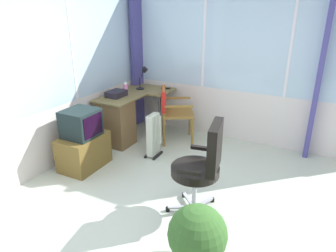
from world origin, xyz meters
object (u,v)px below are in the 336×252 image
Objects in this scene: desk_lamp at (145,74)px; wooden_armchair at (170,107)px; tv_remote at (166,88)px; space_heater at (154,135)px; desk at (118,119)px; spray_bottle at (126,88)px; office_chair at (203,163)px; potted_plant at (197,236)px; paper_tray at (116,94)px; tv_on_stand at (83,142)px.

desk_lamp is 0.44× the size of wooden_armchair.
space_heater is (-0.97, -0.34, -0.42)m from tv_remote.
wooden_armchair reaches higher than desk.
office_chair reaches higher than spray_bottle.
desk is 2.26× the size of potted_plant.
desk is 0.84m from wooden_armchair.
paper_tray is 0.34× the size of wooden_armchair.
wooden_armchair is at bearing 37.87° from office_chair.
wooden_armchair is 1.47m from tv_on_stand.
desk_lamp is 0.60× the size of space_heater.
desk is 2.72m from potted_plant.
tv_on_stand is 2.20m from potted_plant.
paper_tray is 1.05m from tv_on_stand.
tv_on_stand is (-1.15, -0.10, -0.47)m from spray_bottle.
tv_on_stand is at bearing 148.52° from tv_remote.
office_chair reaches higher than space_heater.
tv_remote is 0.24× the size of space_heater.
spray_bottle is at bearing 167.86° from desk_lamp.
tv_on_stand is (-0.95, -0.14, -0.41)m from paper_tray.
desk_lamp is at bearing -12.36° from paper_tray.
tv_on_stand is at bearing -179.75° from desk_lamp.
desk is at bearing 175.17° from desk_lamp.
desk_lamp is 1.69m from tv_on_stand.
tv_remote is at bearing 37.71° from office_chair.
spray_bottle is 0.26× the size of tv_on_stand.
wooden_armchair is 1.08× the size of tv_on_stand.
desk_lamp is 2.56× the size of tv_remote.
spray_bottle reaches higher than space_heater.
desk is at bearing 4.42° from tv_on_stand.
potted_plant is at bearing -167.55° from tv_remote.
tv_on_stand is at bearing -175.11° from spray_bottle.
wooden_armchair reaches higher than tv_remote.
paper_tray reaches higher than potted_plant.
wooden_armchair is at bearing 3.87° from space_heater.
spray_bottle reaches higher than desk.
spray_bottle is at bearing 6.29° from desk.
wooden_armchair is (0.17, -0.72, -0.26)m from spray_bottle.
desk is 0.74m from space_heater.
spray_bottle is 2.97m from potted_plant.
tv_remote is (0.14, -0.32, -0.24)m from desk_lamp.
desk is 1.47× the size of wooden_armchair.
space_heater is 2.11m from potted_plant.
desk is 0.87m from tv_on_stand.
space_heater is (-0.83, -0.66, -0.66)m from desk_lamp.
wooden_armchair is 0.85× the size of office_chair.
desk_lamp reaches higher than tv_remote.
spray_bottle reaches higher than paper_tray.
wooden_armchair is 1.54× the size of potted_plant.
tv_remote is at bearing 19.37° from space_heater.
paper_tray is at bearing 75.52° from space_heater.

